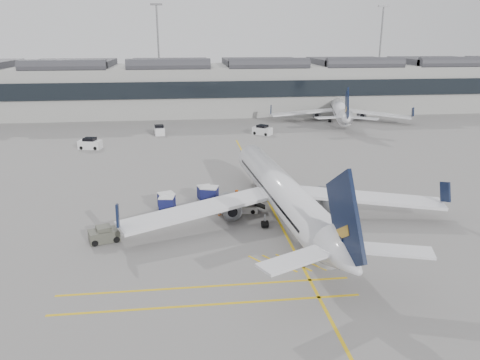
{
  "coord_description": "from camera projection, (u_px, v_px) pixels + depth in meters",
  "views": [
    {
      "loc": [
        0.74,
        -41.24,
        18.22
      ],
      "look_at": [
        6.23,
        3.66,
        4.0
      ],
      "focal_mm": 35.0,
      "sensor_mm": 36.0,
      "label": 1
    }
  ],
  "objects": [
    {
      "name": "service_van_mid",
      "position": [
        159.0,
        130.0,
        87.97
      ],
      "size": [
        2.21,
        3.7,
        1.79
      ],
      "rotation": [
        0.0,
        0.0,
        1.71
      ],
      "color": "silver",
      "rests_on": "ground"
    },
    {
      "name": "pushback_tug",
      "position": [
        104.0,
        235.0,
        42.65
      ],
      "size": [
        3.02,
        2.33,
        1.49
      ],
      "rotation": [
        0.0,
        0.0,
        0.31
      ],
      "color": "#4D4D42",
      "rests_on": "ground"
    },
    {
      "name": "safety_cone_nose",
      "position": [
        265.0,
        171.0,
        63.84
      ],
      "size": [
        0.33,
        0.33,
        0.46
      ],
      "primitive_type": "cone",
      "color": "#F24C0A",
      "rests_on": "ground"
    },
    {
      "name": "airliner_main",
      "position": [
        283.0,
        194.0,
        47.01
      ],
      "size": [
        32.98,
        36.15,
        9.61
      ],
      "rotation": [
        0.0,
        0.0,
        0.08
      ],
      "color": "white",
      "rests_on": "ground"
    },
    {
      "name": "baggage_cart_b",
      "position": [
        167.0,
        204.0,
        49.49
      ],
      "size": [
        1.85,
        1.6,
        1.76
      ],
      "rotation": [
        0.0,
        0.0,
        -0.14
      ],
      "color": "gray",
      "rests_on": "ground"
    },
    {
      "name": "terminal",
      "position": [
        179.0,
        87.0,
        110.7
      ],
      "size": [
        200.0,
        20.45,
        12.4
      ],
      "color": "#9E9E99",
      "rests_on": "ground"
    },
    {
      "name": "apron_markings",
      "position": [
        265.0,
        195.0,
        55.06
      ],
      "size": [
        0.25,
        60.0,
        0.01
      ],
      "primitive_type": "cube",
      "color": "gold",
      "rests_on": "ground"
    },
    {
      "name": "service_van_left",
      "position": [
        90.0,
        144.0,
        76.98
      ],
      "size": [
        3.93,
        2.63,
        1.85
      ],
      "rotation": [
        0.0,
        0.0,
        -0.25
      ],
      "color": "silver",
      "rests_on": "ground"
    },
    {
      "name": "service_van_right",
      "position": [
        262.0,
        130.0,
        87.82
      ],
      "size": [
        3.88,
        3.59,
        1.82
      ],
      "rotation": [
        0.0,
        0.0,
        -0.67
      ],
      "color": "silver",
      "rests_on": "ground"
    },
    {
      "name": "ground",
      "position": [
        180.0,
        234.0,
        44.43
      ],
      "size": [
        220.0,
        220.0,
        0.0
      ],
      "primitive_type": "plane",
      "color": "gray",
      "rests_on": "ground"
    },
    {
      "name": "safety_cone_engine",
      "position": [
        339.0,
        208.0,
        50.25
      ],
      "size": [
        0.39,
        0.39,
        0.54
      ],
      "primitive_type": "cone",
      "color": "#F24C0A",
      "rests_on": "ground"
    },
    {
      "name": "baggage_cart_a",
      "position": [
        210.0,
        195.0,
        51.79
      ],
      "size": [
        2.32,
        2.09,
        2.05
      ],
      "rotation": [
        0.0,
        0.0,
        -0.29
      ],
      "color": "gray",
      "rests_on": "ground"
    },
    {
      "name": "ramp_agent_a",
      "position": [
        220.0,
        207.0,
        48.74
      ],
      "size": [
        0.73,
        0.77,
        1.77
      ],
      "primitive_type": "imported",
      "rotation": [
        0.0,
        0.0,
        0.91
      ],
      "color": "#DD620B",
      "rests_on": "ground"
    },
    {
      "name": "belt_loader",
      "position": [
        238.0,
        206.0,
        49.91
      ],
      "size": [
        4.83,
        2.05,
        1.93
      ],
      "rotation": [
        0.0,
        0.0,
        -0.14
      ],
      "color": "beige",
      "rests_on": "ground"
    },
    {
      "name": "airliner_far",
      "position": [
        340.0,
        109.0,
        100.7
      ],
      "size": [
        29.35,
        32.43,
        8.76
      ],
      "rotation": [
        0.0,
        0.0,
        -0.23
      ],
      "color": "white",
      "rests_on": "ground"
    },
    {
      "name": "ramp_agent_b",
      "position": [
        236.0,
        198.0,
        51.31
      ],
      "size": [
        1.16,
        1.1,
        1.9
      ],
      "primitive_type": "imported",
      "rotation": [
        0.0,
        0.0,
        3.71
      ],
      "color": "orange",
      "rests_on": "ground"
    },
    {
      "name": "baggage_cart_c",
      "position": [
        205.0,
        192.0,
        53.17
      ],
      "size": [
        1.89,
        1.68,
        1.72
      ],
      "rotation": [
        0.0,
        0.0,
        0.23
      ],
      "color": "gray",
      "rests_on": "ground"
    },
    {
      "name": "baggage_cart_d",
      "position": [
        166.0,
        201.0,
        50.4
      ],
      "size": [
        2.15,
        1.97,
        1.85
      ],
      "rotation": [
        0.0,
        0.0,
        0.36
      ],
      "color": "gray",
      "rests_on": "ground"
    },
    {
      "name": "light_masts",
      "position": [
        171.0,
        48.0,
        121.33
      ],
      "size": [
        113.0,
        0.6,
        25.45
      ],
      "color": "slate",
      "rests_on": "ground"
    }
  ]
}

